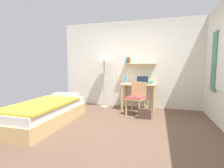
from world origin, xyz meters
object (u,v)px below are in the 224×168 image
Objects in this scene: bed at (47,113)px; handbag at (145,113)px; standing_lamp at (104,59)px; desk at (138,89)px; water_bottle at (126,79)px; laptop at (142,82)px; desk_chair at (137,96)px; book_stack at (150,82)px.

handbag is (2.04, 0.91, -0.11)m from bed.
desk is at bearing 0.17° from standing_lamp.
bed is at bearing -130.00° from water_bottle.
handbag is at bearing -73.13° from desk.
laptop is (1.14, 0.00, -0.64)m from standing_lamp.
laptop is at bearing 2.05° from water_bottle.
bed is 5.01× the size of handbag.
handbag is at bearing -51.32° from desk_chair.
book_stack is at bearing -0.34° from standing_lamp.
book_stack is (0.33, -0.01, 0.19)m from desk.
standing_lamp is 2.01m from handbag.
desk reaches higher than handbag.
desk_chair is at bearing 128.68° from handbag.
desk_chair reaches higher than book_stack.
laptop is 1.39× the size of book_stack.
standing_lamp is 6.98× the size of book_stack.
handbag is (0.14, -0.81, -0.67)m from laptop.
desk_chair is 2.12× the size of handbag.
standing_lamp is 1.52m from book_stack.
laptop is 1.07m from handbag.
book_stack reaches higher than bed.
handbag is at bearing -95.88° from book_stack.
desk is at bearing 178.06° from book_stack.
laptop is 0.47m from water_bottle.
desk is at bearing -179.87° from laptop.
water_bottle is 0.61× the size of handbag.
bed is 2.51m from desk.
bed is at bearing -141.15° from book_stack.
water_bottle reaches higher than bed.
desk reaches higher than bed.
standing_lamp reaches higher than laptop.
water_bottle reaches higher than book_stack.
desk_chair is at bearing 33.62° from bed.
water_bottle is 0.70m from book_stack.
desk_chair is 0.51m from handbag.
desk is 1.34m from standing_lamp.
standing_lamp reaches higher than bed.
desk_chair is 0.68m from book_stack.
water_bottle is at bearing -177.95° from laptop.
bed is at bearing -113.75° from standing_lamp.
water_bottle reaches higher than desk_chair.
desk is 0.45m from water_bottle.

